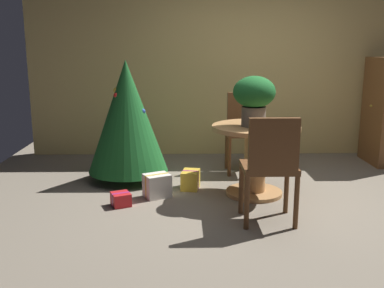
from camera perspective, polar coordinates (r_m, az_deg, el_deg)
The scene contains 11 objects.
ground_plane at distance 4.43m, azimuth 10.13°, elevation -7.88°, with size 6.60×6.60×0.00m, color #756B5B.
back_wall_panel at distance 6.33m, azimuth 6.70°, elevation 10.36°, with size 6.00×0.10×2.60m, color tan.
round_dining_table at distance 4.61m, azimuth 8.16°, elevation -1.05°, with size 0.90×0.90×0.74m.
flower_vase at distance 4.48m, azimuth 8.01°, elevation 6.15°, with size 0.42×0.42×0.51m.
wooden_chair_far at distance 5.48m, azimuth 6.68°, elevation 2.18°, with size 0.43×0.39×0.97m.
wooden_chair_near at distance 3.83m, azimuth 10.10°, elevation -2.43°, with size 0.47×0.41×0.96m.
holiday_tree at distance 5.10m, azimuth -8.38°, elevation 3.52°, with size 0.92×0.92×1.39m.
gift_box_gold at distance 4.85m, azimuth -0.19°, elevation -4.63°, with size 0.22×0.28×0.20m.
gift_box_red at distance 4.41m, azimuth -9.16°, elevation -7.05°, with size 0.23×0.23×0.13m.
gift_box_cream at distance 4.60m, azimuth -4.53°, elevation -5.37°, with size 0.32×0.29×0.24m.
potted_plant at distance 5.78m, azimuth 11.90°, elevation -1.12°, with size 0.26×0.26×0.37m.
Camera 1 is at (-0.86, -4.07, 1.53)m, focal length 41.34 mm.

